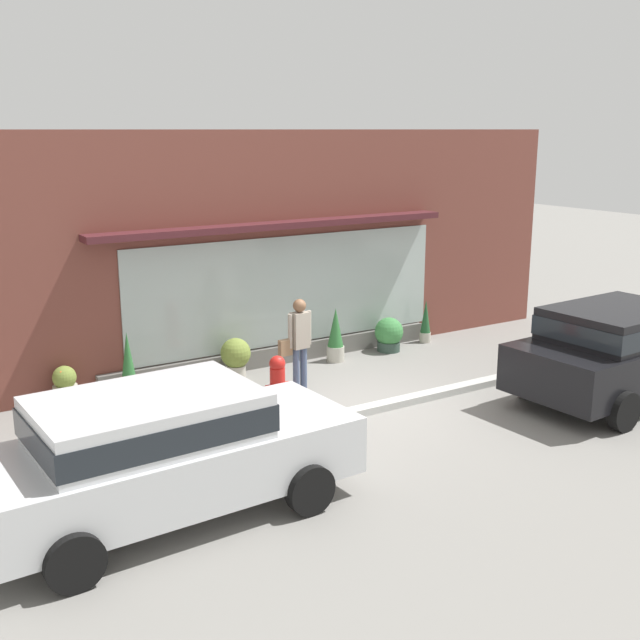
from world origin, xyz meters
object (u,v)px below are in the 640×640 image
object	(u,v)px
fire_hydrant	(278,384)
pedestrian_with_handbag	(299,340)
parked_car_black	(621,347)
potted_plant_trailing_edge	(425,322)
potted_plant_low_front	(128,367)
potted_plant_near_hydrant	(336,336)
potted_plant_corner_tall	(236,356)
parked_car_silver	(161,448)
potted_plant_by_entrance	(65,386)
potted_plant_window_right	(389,334)

from	to	relation	value
fire_hydrant	pedestrian_with_handbag	xyz separation A→B (m)	(0.71, 0.52, 0.53)
fire_hydrant	parked_car_black	distance (m)	5.85
potted_plant_trailing_edge	fire_hydrant	bearing A→B (deg)	-157.23
potted_plant_low_front	potted_plant_near_hydrant	bearing A→B (deg)	-0.57
potted_plant_corner_tall	parked_car_silver	bearing A→B (deg)	-125.31
pedestrian_with_handbag	potted_plant_trailing_edge	world-z (taller)	pedestrian_with_handbag
potted_plant_by_entrance	potted_plant_trailing_edge	xyz separation A→B (m)	(7.65, -0.11, 0.11)
potted_plant_window_right	potted_plant_low_front	bearing A→B (deg)	179.66
potted_plant_low_front	potted_plant_trailing_edge	bearing A→B (deg)	0.86
pedestrian_with_handbag	potted_plant_window_right	bearing A→B (deg)	-160.69
parked_car_silver	potted_plant_low_front	size ratio (longest dim) A/B	3.92
potted_plant_low_front	potted_plant_window_right	bearing A→B (deg)	-0.34
potted_plant_near_hydrant	potted_plant_corner_tall	size ratio (longest dim) A/B	1.41
pedestrian_with_handbag	potted_plant_window_right	distance (m)	3.32
parked_car_silver	potted_plant_by_entrance	distance (m)	4.58
potted_plant_by_entrance	pedestrian_with_handbag	bearing A→B (deg)	-23.87
parked_car_silver	potted_plant_by_entrance	bearing A→B (deg)	87.44
fire_hydrant	potted_plant_corner_tall	xyz separation A→B (m)	(0.17, 1.90, -0.03)
parked_car_silver	potted_plant_near_hydrant	bearing A→B (deg)	36.97
parked_car_silver	potted_plant_window_right	distance (m)	7.88
parked_car_black	potted_plant_window_right	distance (m)	4.74
potted_plant_low_front	potted_plant_by_entrance	world-z (taller)	potted_plant_low_front
potted_plant_corner_tall	potted_plant_window_right	size ratio (longest dim) A/B	1.08
pedestrian_with_handbag	potted_plant_near_hydrant	world-z (taller)	pedestrian_with_handbag
potted_plant_window_right	pedestrian_with_handbag	bearing A→B (deg)	-155.63
potted_plant_near_hydrant	parked_car_silver	bearing A→B (deg)	-140.71
potted_plant_corner_tall	potted_plant_window_right	world-z (taller)	potted_plant_corner_tall
pedestrian_with_handbag	potted_plant_by_entrance	xyz separation A→B (m)	(-3.60, 1.59, -0.65)
parked_car_black	potted_plant_low_front	bearing A→B (deg)	144.65
fire_hydrant	potted_plant_trailing_edge	distance (m)	5.17
potted_plant_near_hydrant	potted_plant_window_right	xyz separation A→B (m)	(1.33, 0.01, -0.16)
parked_car_silver	parked_car_black	distance (m)	8.14
potted_plant_trailing_edge	potted_plant_corner_tall	bearing A→B (deg)	-178.78
potted_plant_corner_tall	potted_plant_near_hydrant	bearing A→B (deg)	-1.15
pedestrian_with_handbag	potted_plant_trailing_edge	distance (m)	4.35
potted_plant_low_front	pedestrian_with_handbag	bearing A→B (deg)	-28.21
potted_plant_window_right	potted_plant_by_entrance	bearing A→B (deg)	177.85
fire_hydrant	potted_plant_corner_tall	world-z (taller)	fire_hydrant
fire_hydrant	parked_car_black	size ratio (longest dim) A/B	0.22
parked_car_silver	potted_plant_trailing_edge	xyz separation A→B (m)	(7.67, 4.44, -0.44)
potted_plant_by_entrance	potted_plant_window_right	xyz separation A→B (m)	(6.56, -0.25, 0.02)
parked_car_black	potted_plant_window_right	bearing A→B (deg)	106.20
potted_plant_by_entrance	potted_plant_trailing_edge	world-z (taller)	potted_plant_trailing_edge
parked_car_silver	potted_plant_window_right	world-z (taller)	parked_car_silver
fire_hydrant	parked_car_black	bearing A→B (deg)	-26.13
potted_plant_corner_tall	potted_plant_window_right	xyz separation A→B (m)	(3.51, -0.04, -0.08)
parked_car_black	potted_plant_near_hydrant	world-z (taller)	parked_car_black
potted_plant_low_front	potted_plant_trailing_edge	distance (m)	6.63
parked_car_black	potted_plant_trailing_edge	xyz separation A→B (m)	(-0.47, 4.57, -0.47)
potted_plant_by_entrance	potted_plant_low_front	bearing A→B (deg)	-11.73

